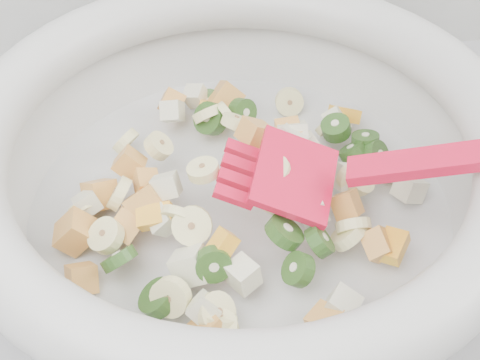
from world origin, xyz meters
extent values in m
cylinder|color=silver|center=(-0.04, 1.51, 0.91)|extent=(0.34, 0.34, 0.02)
torus|color=silver|center=(-0.04, 1.51, 0.99)|extent=(0.41, 0.41, 0.05)
cylinder|color=beige|center=(-0.15, 1.51, 0.93)|extent=(0.03, 0.02, 0.03)
cylinder|color=beige|center=(-0.13, 1.51, 0.95)|extent=(0.03, 0.04, 0.03)
cylinder|color=beige|center=(-0.02, 1.47, 0.96)|extent=(0.03, 0.02, 0.02)
cylinder|color=beige|center=(-0.08, 1.47, 0.95)|extent=(0.03, 0.03, 0.03)
cylinder|color=beige|center=(0.05, 1.51, 0.94)|extent=(0.03, 0.03, 0.03)
cylinder|color=beige|center=(-0.08, 1.46, 0.95)|extent=(0.03, 0.03, 0.03)
cylinder|color=beige|center=(-0.06, 1.39, 0.94)|extent=(0.04, 0.04, 0.01)
cylinder|color=beige|center=(-0.03, 1.56, 0.96)|extent=(0.03, 0.03, 0.02)
cylinder|color=beige|center=(-0.05, 1.59, 0.95)|extent=(0.03, 0.03, 0.02)
cylinder|color=beige|center=(0.02, 1.62, 0.93)|extent=(0.03, 0.02, 0.03)
cylinder|color=beige|center=(-0.12, 1.58, 0.93)|extent=(0.03, 0.03, 0.03)
cylinder|color=beige|center=(0.04, 1.58, 0.94)|extent=(0.03, 0.03, 0.02)
cylinder|color=beige|center=(-0.09, 1.55, 0.95)|extent=(0.03, 0.03, 0.03)
cylinder|color=beige|center=(0.00, 1.54, 0.96)|extent=(0.03, 0.03, 0.03)
cylinder|color=beige|center=(-0.07, 1.40, 0.94)|extent=(0.03, 0.04, 0.03)
cylinder|color=beige|center=(0.04, 1.46, 0.94)|extent=(0.03, 0.02, 0.03)
cylinder|color=beige|center=(-0.01, 1.49, 0.97)|extent=(0.03, 0.03, 0.02)
cylinder|color=beige|center=(-0.14, 1.47, 0.94)|extent=(0.04, 0.04, 0.02)
cylinder|color=beige|center=(0.05, 1.50, 0.95)|extent=(0.03, 0.02, 0.03)
cylinder|color=beige|center=(-0.04, 1.59, 0.94)|extent=(0.03, 0.03, 0.03)
cylinder|color=beige|center=(-0.09, 1.42, 0.94)|extent=(0.04, 0.03, 0.04)
cylinder|color=beige|center=(-0.06, 1.39, 0.94)|extent=(0.02, 0.03, 0.02)
cylinder|color=beige|center=(-0.06, 1.50, 0.97)|extent=(0.03, 0.03, 0.01)
cylinder|color=beige|center=(0.03, 1.46, 0.94)|extent=(0.03, 0.04, 0.03)
cube|color=#E09546|center=(-0.07, 1.39, 0.93)|extent=(0.04, 0.04, 0.04)
cube|color=#E09546|center=(0.04, 1.48, 0.94)|extent=(0.03, 0.03, 0.03)
cube|color=#E09546|center=(-0.11, 1.51, 0.95)|extent=(0.02, 0.02, 0.02)
cube|color=#E09546|center=(-0.04, 1.62, 0.94)|extent=(0.03, 0.03, 0.04)
cube|color=#E09546|center=(-0.11, 1.49, 0.95)|extent=(0.03, 0.03, 0.04)
cube|color=#E09546|center=(-0.12, 1.54, 0.95)|extent=(0.03, 0.02, 0.03)
cube|color=#E09546|center=(-0.16, 1.48, 0.93)|extent=(0.03, 0.02, 0.03)
cube|color=#E09546|center=(0.00, 1.39, 0.93)|extent=(0.03, 0.03, 0.02)
cube|color=#E09546|center=(-0.14, 1.52, 0.93)|extent=(0.03, 0.04, 0.03)
cube|color=#E09546|center=(0.05, 1.44, 0.94)|extent=(0.03, 0.03, 0.03)
cube|color=#E09546|center=(-0.12, 1.48, 0.94)|extent=(0.03, 0.03, 0.03)
cube|color=#E09546|center=(-0.15, 1.45, 0.93)|extent=(0.02, 0.03, 0.03)
cube|color=#E09546|center=(0.00, 1.54, 0.96)|extent=(0.02, 0.02, 0.02)
cube|color=#E09546|center=(0.09, 1.52, 0.93)|extent=(0.03, 0.03, 0.03)
cube|color=#E09546|center=(-0.08, 1.62, 0.93)|extent=(0.03, 0.03, 0.03)
cube|color=#E09546|center=(-0.02, 1.54, 0.97)|extent=(0.03, 0.03, 0.03)
cylinder|color=#4A9130|center=(0.05, 1.56, 0.94)|extent=(0.04, 0.03, 0.02)
cylinder|color=#4A9130|center=(-0.05, 1.59, 0.94)|extent=(0.03, 0.03, 0.04)
cylinder|color=#4A9130|center=(0.07, 1.55, 0.94)|extent=(0.03, 0.03, 0.02)
cylinder|color=#4A9130|center=(-0.06, 1.43, 0.95)|extent=(0.03, 0.02, 0.04)
cylinder|color=#4A9130|center=(0.06, 1.54, 0.94)|extent=(0.03, 0.03, 0.02)
cylinder|color=#4A9130|center=(-0.01, 1.42, 0.94)|extent=(0.03, 0.03, 0.03)
cylinder|color=#4A9130|center=(-0.02, 1.59, 0.94)|extent=(0.03, 0.03, 0.03)
cylinder|color=#4A9130|center=(-0.05, 1.63, 0.93)|extent=(0.03, 0.03, 0.03)
cylinder|color=#4A9130|center=(-0.13, 1.45, 0.94)|extent=(0.03, 0.03, 0.03)
cylinder|color=#4A9130|center=(0.08, 1.54, 0.93)|extent=(0.03, 0.03, 0.03)
cylinder|color=#4A9130|center=(0.01, 1.44, 0.95)|extent=(0.02, 0.02, 0.03)
cylinder|color=#4A9130|center=(-0.10, 1.42, 0.93)|extent=(0.04, 0.04, 0.03)
cylinder|color=#4A9130|center=(-0.01, 1.45, 0.95)|extent=(0.03, 0.03, 0.03)
cube|color=silver|center=(0.02, 1.40, 0.93)|extent=(0.03, 0.03, 0.03)
cube|color=silver|center=(0.09, 1.50, 0.93)|extent=(0.03, 0.03, 0.03)
cube|color=silver|center=(0.00, 1.53, 0.96)|extent=(0.04, 0.04, 0.03)
cube|color=silver|center=(0.01, 1.54, 0.96)|extent=(0.02, 0.03, 0.03)
cube|color=silver|center=(0.05, 1.58, 0.94)|extent=(0.03, 0.02, 0.03)
cube|color=silver|center=(-0.15, 1.51, 0.94)|extent=(0.03, 0.03, 0.03)
cube|color=silver|center=(-0.06, 1.63, 0.94)|extent=(0.03, 0.02, 0.02)
cube|color=silver|center=(-0.08, 1.60, 0.94)|extent=(0.02, 0.03, 0.03)
cube|color=silver|center=(-0.08, 1.44, 0.94)|extent=(0.03, 0.03, 0.03)
cube|color=silver|center=(0.05, 1.51, 0.94)|extent=(0.02, 0.02, 0.03)
cube|color=silver|center=(-0.09, 1.48, 0.95)|extent=(0.03, 0.02, 0.03)
cube|color=silver|center=(-0.09, 1.50, 0.96)|extent=(0.02, 0.02, 0.03)
cube|color=silver|center=(-0.07, 1.40, 0.94)|extent=(0.02, 0.03, 0.03)
cube|color=silver|center=(0.01, 1.47, 0.95)|extent=(0.02, 0.02, 0.02)
cube|color=silver|center=(0.02, 1.54, 0.95)|extent=(0.03, 0.03, 0.03)
cube|color=silver|center=(-0.04, 1.43, 0.94)|extent=(0.03, 0.03, 0.02)
cube|color=orange|center=(-0.06, 1.44, 0.95)|extent=(0.03, 0.03, 0.03)
cube|color=orange|center=(-0.10, 1.48, 0.95)|extent=(0.03, 0.02, 0.02)
cube|color=orange|center=(0.06, 1.44, 0.94)|extent=(0.03, 0.03, 0.02)
cube|color=orange|center=(-0.05, 1.61, 0.93)|extent=(0.02, 0.03, 0.03)
cube|color=orange|center=(-0.01, 1.53, 0.96)|extent=(0.03, 0.03, 0.03)
cube|color=orange|center=(0.06, 1.59, 0.94)|extent=(0.03, 0.02, 0.02)
cube|color=red|center=(0.00, 1.49, 0.97)|extent=(0.07, 0.08, 0.03)
cube|color=red|center=(-0.03, 1.52, 0.97)|extent=(0.03, 0.02, 0.02)
cube|color=red|center=(-0.04, 1.50, 0.97)|extent=(0.03, 0.02, 0.02)
cube|color=red|center=(-0.04, 1.49, 0.97)|extent=(0.03, 0.02, 0.02)
cube|color=red|center=(-0.05, 1.47, 0.97)|extent=(0.03, 0.02, 0.02)
camera|label=1|loc=(-0.08, 1.13, 1.33)|focal=55.00mm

